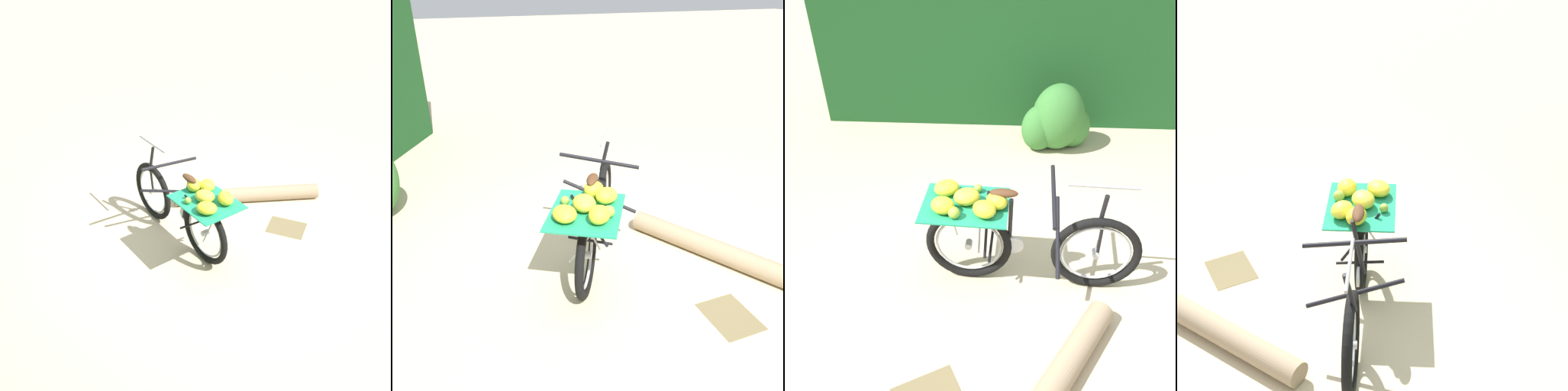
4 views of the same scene
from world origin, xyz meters
The scene contains 4 objects.
ground_plane centered at (0.00, 0.00, 0.00)m, with size 60.00×60.00×0.00m, color beige.
bicycle centered at (0.11, 0.12, 0.49)m, with size 1.68×1.18×1.03m.
fallen_log centered at (-0.30, -1.00, 0.10)m, with size 0.19×0.19×1.88m, color #9E8466.
leaf_litter_patch centered at (-0.93, -0.60, 0.00)m, with size 0.44×0.36×0.01m, color olive.
Camera 4 is at (3.26, -1.45, 3.34)m, focal length 54.97 mm.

